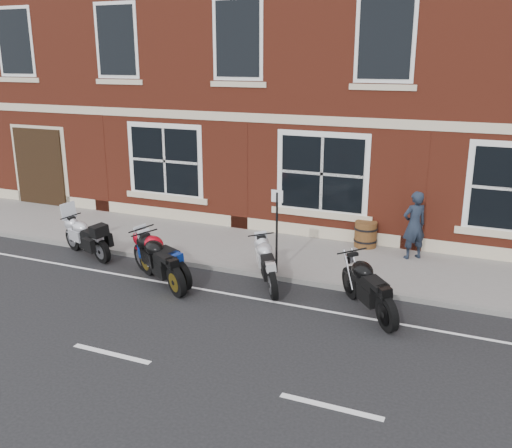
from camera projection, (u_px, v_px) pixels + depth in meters
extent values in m
plane|color=black|center=(195.00, 292.00, 12.69)|extent=(80.00, 80.00, 0.00)
cube|color=slate|center=(250.00, 249.00, 15.32)|extent=(30.00, 3.00, 0.12)
cube|color=slate|center=(223.00, 269.00, 13.93)|extent=(30.00, 0.16, 0.12)
cube|color=maroon|center=(335.00, 28.00, 20.25)|extent=(24.00, 12.00, 12.00)
cylinder|color=black|center=(75.00, 239.00, 15.38)|extent=(0.63, 0.35, 0.63)
cylinder|color=black|center=(103.00, 251.00, 14.42)|extent=(0.63, 0.35, 0.63)
cube|color=black|center=(86.00, 232.00, 14.84)|extent=(0.82, 0.50, 0.22)
ellipsoid|color=#B9B8BE|center=(83.00, 227.00, 14.91)|extent=(0.64, 0.53, 0.31)
cube|color=black|center=(94.00, 232.00, 14.55)|extent=(0.60, 0.43, 0.10)
cube|color=silver|center=(72.00, 210.00, 15.14)|extent=(0.19, 0.40, 0.44)
cylinder|color=black|center=(145.00, 257.00, 13.86)|extent=(0.71, 0.45, 0.72)
cylinder|color=black|center=(182.00, 276.00, 12.68)|extent=(0.71, 0.45, 0.72)
cube|color=black|center=(161.00, 250.00, 13.20)|extent=(0.92, 0.64, 0.25)
ellipsoid|color=#AF0717|center=(157.00, 242.00, 13.29)|extent=(0.74, 0.64, 0.36)
cube|color=black|center=(171.00, 251.00, 12.85)|extent=(0.68, 0.53, 0.11)
cylinder|color=black|center=(149.00, 261.00, 13.64)|extent=(0.66, 0.50, 0.69)
cylinder|color=black|center=(178.00, 281.00, 12.38)|extent=(0.66, 0.50, 0.69)
cube|color=black|center=(161.00, 255.00, 12.95)|extent=(0.87, 0.69, 0.24)
ellipsoid|color=black|center=(158.00, 247.00, 13.04)|extent=(0.72, 0.66, 0.35)
cube|color=black|center=(169.00, 256.00, 12.58)|extent=(0.65, 0.56, 0.11)
cylinder|color=black|center=(265.00, 261.00, 13.66)|extent=(0.45, 0.63, 0.66)
cylinder|color=black|center=(274.00, 285.00, 12.25)|extent=(0.45, 0.63, 0.66)
cube|color=black|center=(269.00, 257.00, 12.90)|extent=(0.63, 0.83, 0.23)
ellipsoid|color=#AEAFB3|center=(268.00, 250.00, 13.02)|extent=(0.61, 0.68, 0.33)
cube|color=black|center=(272.00, 260.00, 12.49)|extent=(0.52, 0.62, 0.10)
cylinder|color=black|center=(353.00, 282.00, 12.30)|extent=(0.55, 0.65, 0.71)
cylinder|color=black|center=(389.00, 313.00, 10.81)|extent=(0.55, 0.65, 0.71)
cube|color=black|center=(370.00, 279.00, 11.50)|extent=(0.76, 0.86, 0.24)
ellipsoid|color=black|center=(366.00, 270.00, 11.62)|extent=(0.70, 0.74, 0.36)
cube|color=black|center=(380.00, 283.00, 11.07)|extent=(0.61, 0.66, 0.11)
imported|color=#1B2330|center=(414.00, 225.00, 14.24)|extent=(0.76, 0.73, 1.74)
cylinder|color=#442512|center=(366.00, 234.00, 15.27)|extent=(0.59, 0.59, 0.69)
cylinder|color=black|center=(365.00, 240.00, 15.32)|extent=(0.62, 0.62, 0.05)
cylinder|color=black|center=(366.00, 228.00, 15.22)|extent=(0.62, 0.62, 0.05)
cylinder|color=black|center=(277.00, 233.00, 13.24)|extent=(0.05, 0.05, 1.95)
cube|color=silver|center=(277.00, 196.00, 12.99)|extent=(0.28, 0.03, 0.28)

